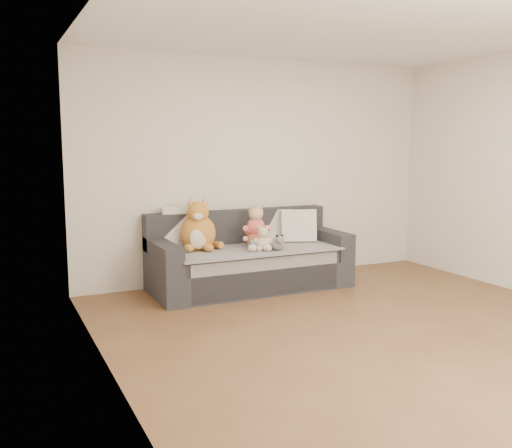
{
  "coord_description": "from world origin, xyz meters",
  "views": [
    {
      "loc": [
        -2.98,
        -3.64,
        1.62
      ],
      "look_at": [
        -0.36,
        1.87,
        0.75
      ],
      "focal_mm": 40.0,
      "sensor_mm": 36.0,
      "label": 1
    }
  ],
  "objects_px": {
    "sofa": "(249,261)",
    "toddler": "(256,230)",
    "plush_cat": "(198,230)",
    "teddy_bear": "(263,240)",
    "sippy_cup": "(252,245)"
  },
  "relations": [
    {
      "from": "sofa",
      "to": "plush_cat",
      "type": "relative_size",
      "value": 3.71
    },
    {
      "from": "sofa",
      "to": "plush_cat",
      "type": "height_order",
      "value": "plush_cat"
    },
    {
      "from": "sofa",
      "to": "sippy_cup",
      "type": "distance_m",
      "value": 0.38
    },
    {
      "from": "toddler",
      "to": "plush_cat",
      "type": "relative_size",
      "value": 0.81
    },
    {
      "from": "sippy_cup",
      "to": "plush_cat",
      "type": "bearing_deg",
      "value": 145.1
    },
    {
      "from": "toddler",
      "to": "sippy_cup",
      "type": "distance_m",
      "value": 0.29
    },
    {
      "from": "toddler",
      "to": "plush_cat",
      "type": "xyz_separation_m",
      "value": [
        -0.63,
        0.12,
        0.02
      ]
    },
    {
      "from": "plush_cat",
      "to": "sippy_cup",
      "type": "xyz_separation_m",
      "value": [
        0.48,
        -0.34,
        -0.15
      ]
    },
    {
      "from": "sofa",
      "to": "sippy_cup",
      "type": "relative_size",
      "value": 17.05
    },
    {
      "from": "toddler",
      "to": "teddy_bear",
      "type": "bearing_deg",
      "value": -76.35
    },
    {
      "from": "toddler",
      "to": "teddy_bear",
      "type": "relative_size",
      "value": 1.74
    },
    {
      "from": "plush_cat",
      "to": "teddy_bear",
      "type": "height_order",
      "value": "plush_cat"
    },
    {
      "from": "sofa",
      "to": "toddler",
      "type": "bearing_deg",
      "value": -53.92
    },
    {
      "from": "sofa",
      "to": "toddler",
      "type": "relative_size",
      "value": 4.58
    },
    {
      "from": "plush_cat",
      "to": "sippy_cup",
      "type": "height_order",
      "value": "plush_cat"
    }
  ]
}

